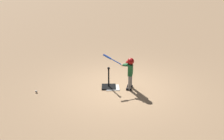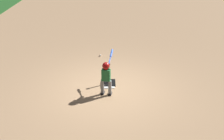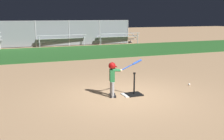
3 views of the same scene
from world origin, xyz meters
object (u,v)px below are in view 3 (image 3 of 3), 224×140
at_px(baseball, 189,84).
at_px(bleachers_far_right, 116,38).
at_px(bleachers_far_left, 60,40).
at_px(batting_tee, 134,92).
at_px(batter_child, 113,75).

bearing_deg(baseball, bleachers_far_right, 78.51).
distance_m(bleachers_far_left, bleachers_far_right, 4.99).
relative_size(batting_tee, bleachers_far_right, 0.18).
height_order(bleachers_far_left, bleachers_far_right, bleachers_far_right).
bearing_deg(bleachers_far_left, batting_tee, -91.08).
distance_m(batting_tee, baseball, 2.38).
bearing_deg(batter_child, bleachers_far_left, 86.30).
bearing_deg(bleachers_far_right, batting_tee, -109.74).
bearing_deg(bleachers_far_left, bleachers_far_right, -0.70).
distance_m(baseball, bleachers_far_left, 14.58).
height_order(batting_tee, batter_child, batter_child).
height_order(batter_child, bleachers_far_left, batter_child).
xyz_separation_m(baseball, bleachers_far_right, (2.92, 14.36, 0.45)).
distance_m(batter_child, bleachers_far_left, 14.71).
xyz_separation_m(batting_tee, bleachers_far_left, (0.28, 14.76, 0.39)).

